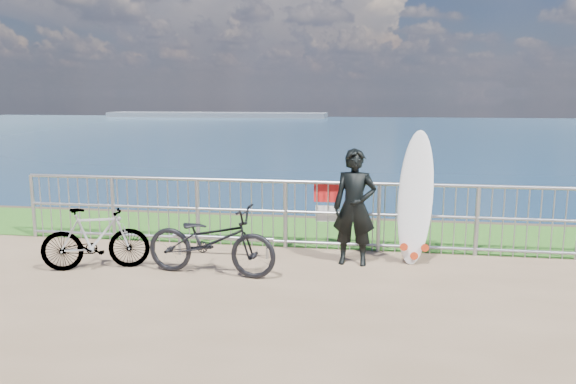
% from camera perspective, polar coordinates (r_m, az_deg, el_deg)
% --- Properties ---
extents(grass_strip, '(120.00, 120.00, 0.00)m').
position_cam_1_polar(grass_strip, '(10.28, 3.52, -4.06)').
color(grass_strip, '#27611A').
rests_on(grass_strip, ground).
extents(seascape, '(260.00, 260.00, 5.00)m').
position_cam_1_polar(seascape, '(161.18, -7.12, 7.59)').
color(seascape, brown).
rests_on(seascape, ground).
extents(railing, '(10.06, 0.10, 1.13)m').
position_cam_1_polar(railing, '(9.09, 3.01, -2.25)').
color(railing, '#9A9DA2').
rests_on(railing, ground).
extents(surfer, '(0.65, 0.45, 1.72)m').
position_cam_1_polar(surfer, '(8.27, 6.78, -1.54)').
color(surfer, black).
rests_on(surfer, ground).
extents(surfboard, '(0.62, 0.58, 1.98)m').
position_cam_1_polar(surfboard, '(8.52, 12.80, -1.02)').
color(surfboard, white).
rests_on(surfboard, ground).
extents(bicycle_near, '(1.93, 0.83, 0.98)m').
position_cam_1_polar(bicycle_near, '(7.89, -7.82, -4.89)').
color(bicycle_near, black).
rests_on(bicycle_near, ground).
extents(bicycle_far, '(1.56, 0.91, 0.91)m').
position_cam_1_polar(bicycle_far, '(8.51, -18.97, -4.51)').
color(bicycle_far, black).
rests_on(bicycle_far, ground).
extents(bike_rack, '(1.60, 0.05, 0.34)m').
position_cam_1_polar(bike_rack, '(8.76, -6.66, -4.82)').
color(bike_rack, '#9A9DA2').
rests_on(bike_rack, ground).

